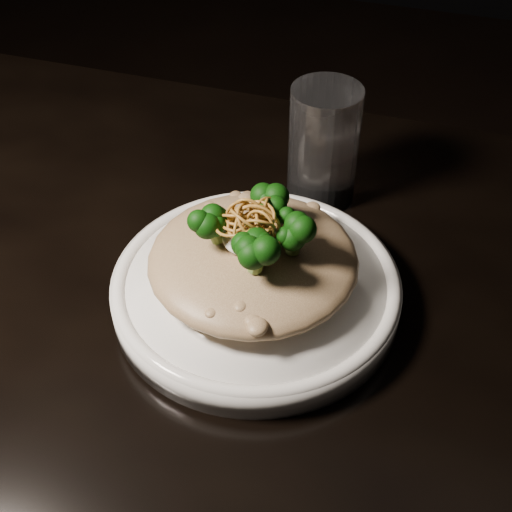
% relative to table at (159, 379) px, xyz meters
% --- Properties ---
extents(table, '(1.10, 0.80, 0.75)m').
position_rel_table_xyz_m(table, '(0.00, 0.00, 0.00)').
color(table, black).
rests_on(table, ground).
extents(plate, '(0.26, 0.26, 0.03)m').
position_rel_table_xyz_m(plate, '(0.08, 0.05, 0.10)').
color(plate, white).
rests_on(plate, table).
extents(risotto, '(0.18, 0.18, 0.04)m').
position_rel_table_xyz_m(risotto, '(0.08, 0.05, 0.13)').
color(risotto, brown).
rests_on(risotto, plate).
extents(broccoli, '(0.12, 0.12, 0.04)m').
position_rel_table_xyz_m(broccoli, '(0.08, 0.05, 0.17)').
color(broccoli, black).
rests_on(broccoli, risotto).
extents(cheese, '(0.05, 0.05, 0.01)m').
position_rel_table_xyz_m(cheese, '(0.08, 0.05, 0.16)').
color(cheese, white).
rests_on(cheese, risotto).
extents(shallots, '(0.05, 0.05, 0.03)m').
position_rel_table_xyz_m(shallots, '(0.08, 0.05, 0.18)').
color(shallots, brown).
rests_on(shallots, cheese).
extents(drinking_glass, '(0.07, 0.07, 0.13)m').
position_rel_table_xyz_m(drinking_glass, '(0.10, 0.22, 0.15)').
color(drinking_glass, white).
rests_on(drinking_glass, table).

